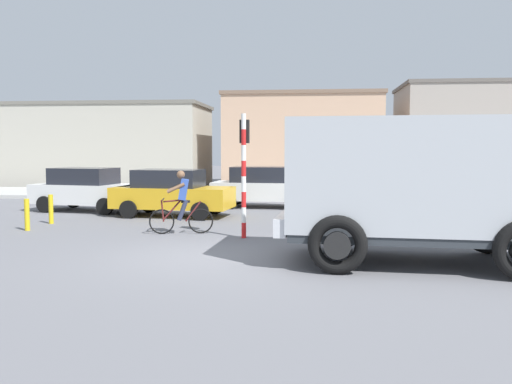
{
  "coord_description": "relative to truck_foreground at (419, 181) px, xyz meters",
  "views": [
    {
      "loc": [
        2.23,
        -11.16,
        2.31
      ],
      "look_at": [
        0.8,
        2.5,
        1.2
      ],
      "focal_mm": 37.78,
      "sensor_mm": 36.0,
      "label": 1
    }
  ],
  "objects": [
    {
      "name": "bollard_near",
      "position": [
        -10.13,
        3.28,
        -1.22
      ],
      "size": [
        0.14,
        0.14,
        0.9
      ],
      "primitive_type": "cylinder",
      "color": "gold",
      "rests_on": "ground"
    },
    {
      "name": "traffic_light_pole",
      "position": [
        -3.89,
        2.75,
        0.4
      ],
      "size": [
        0.24,
        0.43,
        3.2
      ],
      "color": "red",
      "rests_on": "ground"
    },
    {
      "name": "car_far_side",
      "position": [
        -6.9,
        6.86,
        -0.85
      ],
      "size": [
        4.16,
        2.2,
        1.6
      ],
      "color": "gold",
      "rests_on": "ground"
    },
    {
      "name": "pedestrian_near_kerb",
      "position": [
        -2.82,
        9.3,
        -0.82
      ],
      "size": [
        0.34,
        0.22,
        1.62
      ],
      "color": "#2D334C",
      "rests_on": "ground"
    },
    {
      "name": "bollard_far",
      "position": [
        -10.13,
        4.68,
        -1.22
      ],
      "size": [
        0.14,
        0.14,
        0.9
      ],
      "primitive_type": "cylinder",
      "color": "gold",
      "rests_on": "ground"
    },
    {
      "name": "ground_plane",
      "position": [
        -4.37,
        0.14,
        -1.67
      ],
      "size": [
        120.0,
        120.0,
        0.0
      ],
      "primitive_type": "plane",
      "color": "slate"
    },
    {
      "name": "building_mid_block",
      "position": [
        -2.72,
        22.2,
        1.07
      ],
      "size": [
        9.03,
        8.04,
        5.47
      ],
      "color": "tan",
      "rests_on": "ground"
    },
    {
      "name": "building_corner_right",
      "position": [
        8.15,
        22.23,
        1.37
      ],
      "size": [
        10.27,
        6.18,
        6.06
      ],
      "color": "#9E9389",
      "rests_on": "ground"
    },
    {
      "name": "building_corner_left",
      "position": [
        -14.58,
        21.29,
        0.84
      ],
      "size": [
        11.89,
        5.97,
        5.01
      ],
      "color": "#B2AD9E",
      "rests_on": "ground"
    },
    {
      "name": "cyclist",
      "position": [
        -5.65,
        3.17,
        -0.8
      ],
      "size": [
        1.7,
        0.57,
        1.72
      ],
      "color": "black",
      "rests_on": "ground"
    },
    {
      "name": "car_white_mid",
      "position": [
        -4.06,
        9.99,
        -0.85
      ],
      "size": [
        4.1,
        2.06,
        1.6
      ],
      "color": "white",
      "rests_on": "ground"
    },
    {
      "name": "truck_foreground",
      "position": [
        0.0,
        0.0,
        0.0
      ],
      "size": [
        5.58,
        3.11,
        2.9
      ],
      "color": "#B2B7BC",
      "rests_on": "ground"
    },
    {
      "name": "car_red_near",
      "position": [
        -10.42,
        8.02,
        -0.85
      ],
      "size": [
        4.25,
        2.42,
        1.6
      ],
      "color": "white",
      "rests_on": "ground"
    },
    {
      "name": "sidewalk_far",
      "position": [
        -4.37,
        14.92,
        -1.59
      ],
      "size": [
        80.0,
        5.0,
        0.16
      ],
      "primitive_type": "cube",
      "color": "#ADADA8",
      "rests_on": "ground"
    }
  ]
}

